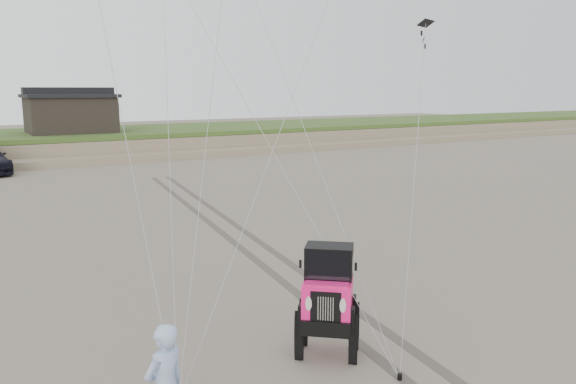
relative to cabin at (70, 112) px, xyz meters
name	(u,v)px	position (x,y,z in m)	size (l,w,h in m)	color
ground	(346,355)	(-2.00, -37.00, -3.24)	(160.00, 160.00, 0.00)	#6B6054
dune_ridge	(43,145)	(-2.00, 0.50, -2.42)	(160.00, 14.25, 1.73)	#7A6B54
cabin	(70,112)	(0.00, 0.00, 0.00)	(6.40, 5.40, 3.35)	black
jeep	(328,313)	(-2.31, -36.82, -2.40)	(1.94, 4.50, 1.68)	#FF1974
stake_aux	(400,377)	(-1.78, -38.22, -3.18)	(0.08, 0.08, 0.12)	black
tire_tracks	(247,242)	(0.00, -29.00, -3.23)	(5.22, 29.74, 0.01)	#4C443D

